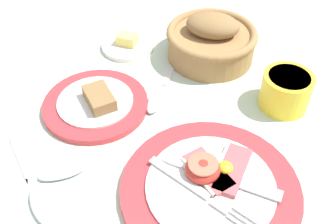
# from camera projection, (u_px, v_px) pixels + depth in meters

# --- Properties ---
(ground_plane) EXTENTS (3.00, 3.00, 0.00)m
(ground_plane) POSITION_uv_depth(u_px,v_px,m) (166.00, 164.00, 0.61)
(ground_plane) COLOR #B7CCB7
(breakfast_plate) EXTENTS (0.26, 0.26, 0.04)m
(breakfast_plate) POSITION_uv_depth(u_px,v_px,m) (211.00, 185.00, 0.57)
(breakfast_plate) COLOR red
(breakfast_plate) RESTS_ON ground_plane
(bread_plate) EXTENTS (0.19, 0.19, 0.04)m
(bread_plate) POSITION_uv_depth(u_px,v_px,m) (96.00, 103.00, 0.70)
(bread_plate) COLOR red
(bread_plate) RESTS_ON ground_plane
(sugar_cup) EXTENTS (0.09, 0.09, 0.07)m
(sugar_cup) POSITION_uv_depth(u_px,v_px,m) (286.00, 90.00, 0.69)
(sugar_cup) COLOR yellow
(sugar_cup) RESTS_ON ground_plane
(bread_basket) EXTENTS (0.18, 0.18, 0.10)m
(bread_basket) POSITION_uv_depth(u_px,v_px,m) (211.00, 40.00, 0.79)
(bread_basket) COLOR olive
(bread_basket) RESTS_ON ground_plane
(butter_dish) EXTENTS (0.11, 0.11, 0.03)m
(butter_dish) POSITION_uv_depth(u_px,v_px,m) (128.00, 45.00, 0.83)
(butter_dish) COLOR silver
(butter_dish) RESTS_ON ground_plane
(teaspoon_by_saucer) EXTENTS (0.07, 0.19, 0.01)m
(teaspoon_by_saucer) POSITION_uv_depth(u_px,v_px,m) (160.00, 91.00, 0.73)
(teaspoon_by_saucer) COLOR silver
(teaspoon_by_saucer) RESTS_ON ground_plane
(teaspoon_near_cup) EXTENTS (0.18, 0.11, 0.01)m
(teaspoon_near_cup) POSITION_uv_depth(u_px,v_px,m) (35.00, 192.00, 0.57)
(teaspoon_near_cup) COLOR silver
(teaspoon_near_cup) RESTS_ON ground_plane
(teaspoon_stray) EXTENTS (0.14, 0.16, 0.01)m
(teaspoon_stray) POSITION_uv_depth(u_px,v_px,m) (43.00, 177.00, 0.59)
(teaspoon_stray) COLOR silver
(teaspoon_stray) RESTS_ON ground_plane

